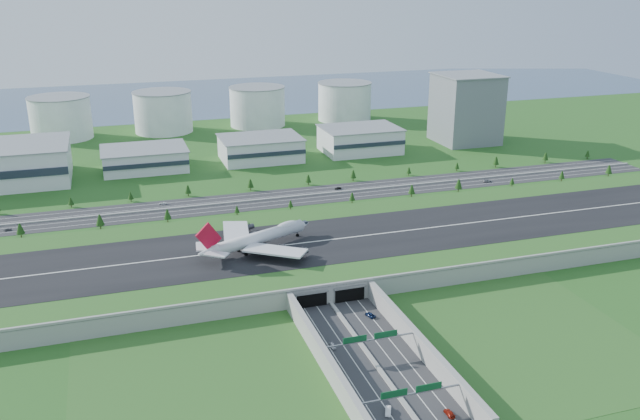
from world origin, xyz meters
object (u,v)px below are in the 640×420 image
object	(u,v)px
fuel_tank_a	(61,118)
boeing_747	(257,238)
car_4	(8,229)
car_7	(163,203)
car_2	(370,315)
car_5	(338,188)
car_6	(487,181)
office_tower	(466,109)
car_0	(333,346)
car_3	(449,413)
car_1	(388,411)

from	to	relation	value
fuel_tank_a	boeing_747	size ratio (longest dim) A/B	0.81
car_4	car_7	distance (m)	87.28
car_2	car_5	world-z (taller)	car_5
car_5	car_6	size ratio (longest dim) A/B	0.74
car_4	car_7	xyz separation A→B (m)	(85.10, 19.41, 0.02)
office_tower	car_4	size ratio (longest dim) A/B	14.17
car_7	car_4	bearing A→B (deg)	-57.87
fuel_tank_a	car_0	distance (m)	409.51
car_0	car_3	bearing A→B (deg)	-62.84
car_7	car_6	bearing A→B (deg)	104.26
boeing_747	car_1	distance (m)	128.85
car_2	car_4	world-z (taller)	car_2
car_2	fuel_tank_a	bearing A→B (deg)	-86.89
car_2	car_1	bearing A→B (deg)	57.09
car_3	car_4	xyz separation A→B (m)	(-152.14, 220.58, -0.10)
car_3	fuel_tank_a	bearing A→B (deg)	-73.61
car_2	car_7	size ratio (longest dim) A/B	1.10
car_4	car_6	size ratio (longest dim) A/B	0.65
car_0	car_2	xyz separation A→B (m)	(22.52, 18.28, -0.04)
office_tower	car_5	xyz separation A→B (m)	(-144.01, -93.59, -26.65)
boeing_747	car_2	distance (m)	74.20
fuel_tank_a	car_7	bearing A→B (deg)	-72.58
office_tower	car_5	bearing A→B (deg)	-146.98
car_1	car_7	size ratio (longest dim) A/B	1.09
car_2	car_3	world-z (taller)	car_3
car_0	car_5	bearing A→B (deg)	73.76
car_2	car_3	bearing A→B (deg)	73.46
car_5	boeing_747	bearing A→B (deg)	-49.36
fuel_tank_a	car_2	size ratio (longest dim) A/B	9.65
fuel_tank_a	car_5	distance (m)	273.42
car_4	car_3	bearing A→B (deg)	-163.60
car_4	car_6	bearing A→B (deg)	-108.07
office_tower	car_7	world-z (taller)	office_tower
boeing_747	car_6	distance (m)	198.15
office_tower	car_0	xyz separation A→B (m)	(-210.78, -279.32, -26.62)
car_5	car_6	xyz separation A→B (m)	(101.24, -15.01, 0.10)
boeing_747	car_0	size ratio (longest dim) A/B	13.81
car_0	car_3	xyz separation A→B (m)	(22.11, -50.54, -0.00)
car_1	car_3	xyz separation A→B (m)	(18.16, -6.93, -0.08)
car_7	car_5	bearing A→B (deg)	107.37
car_3	car_5	size ratio (longest dim) A/B	1.19
car_4	car_5	distance (m)	197.42
car_6	car_7	world-z (taller)	car_6
car_4	car_0	bearing A→B (deg)	-160.79
office_tower	car_0	bearing A→B (deg)	-127.04
car_5	car_6	distance (m)	102.35
car_5	car_3	bearing A→B (deg)	-23.19
fuel_tank_a	car_0	world-z (taller)	fuel_tank_a
office_tower	car_2	distance (m)	322.95
office_tower	car_0	world-z (taller)	office_tower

